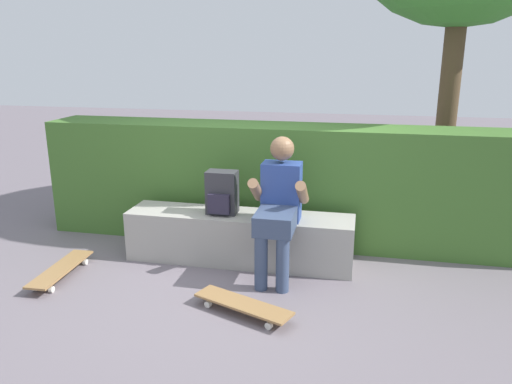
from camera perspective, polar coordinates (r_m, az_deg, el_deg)
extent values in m
plane|color=slate|center=(4.44, -3.03, -9.76)|extent=(24.00, 24.00, 0.00)
cube|color=#9F9C93|center=(4.67, -1.91, -5.27)|extent=(2.12, 0.45, 0.47)
cube|color=#2D4793|center=(4.38, 2.96, 0.06)|extent=(0.34, 0.22, 0.52)
sphere|color=#8C6647|center=(4.29, 3.04, 5.02)|extent=(0.21, 0.21, 0.21)
cube|color=#384766|center=(4.14, 2.24, -3.42)|extent=(0.32, 0.40, 0.17)
cylinder|color=#384766|center=(4.13, 0.59, -8.20)|extent=(0.11, 0.11, 0.47)
cylinder|color=#384766|center=(4.11, 3.07, -8.40)|extent=(0.11, 0.11, 0.47)
cylinder|color=#8C6647|center=(4.27, 0.02, 0.23)|extent=(0.09, 0.33, 0.27)
cylinder|color=#8C6647|center=(4.21, 5.35, -0.08)|extent=(0.09, 0.33, 0.27)
cube|color=olive|center=(3.84, -1.51, -12.77)|extent=(0.82, 0.48, 0.02)
cylinder|color=silver|center=(3.79, 2.74, -14.16)|extent=(0.06, 0.05, 0.05)
cylinder|color=silver|center=(3.68, 1.49, -15.14)|extent=(0.06, 0.05, 0.05)
cylinder|color=silver|center=(4.07, -4.18, -11.93)|extent=(0.06, 0.05, 0.05)
cylinder|color=silver|center=(3.97, -5.54, -12.75)|extent=(0.06, 0.05, 0.05)
cube|color=olive|center=(4.73, -21.57, -8.20)|extent=(0.23, 0.81, 0.02)
cylinder|color=silver|center=(5.00, -20.61, -7.43)|extent=(0.03, 0.06, 0.05)
cylinder|color=silver|center=(4.93, -19.09, -7.62)|extent=(0.03, 0.06, 0.05)
cylinder|color=silver|center=(4.58, -24.13, -10.05)|extent=(0.03, 0.06, 0.05)
cylinder|color=silver|center=(4.50, -22.51, -10.32)|extent=(0.03, 0.06, 0.05)
cube|color=#333338|center=(4.58, -3.92, -0.02)|extent=(0.28, 0.18, 0.40)
cube|color=#292538|center=(4.49, -4.30, -1.40)|extent=(0.20, 0.05, 0.18)
cube|color=#3F6A2A|center=(5.09, 5.13, 0.86)|extent=(5.33, 0.59, 1.21)
cylinder|color=brown|center=(5.97, 21.41, 11.08)|extent=(0.22, 0.22, 3.06)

